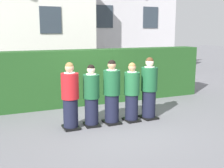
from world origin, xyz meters
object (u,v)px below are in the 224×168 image
(student_front_row_3, at_px, (132,94))
(student_in_red_blazer, at_px, (70,97))
(student_front_row_2, at_px, (112,94))
(student_front_row_1, at_px, (91,97))
(student_front_row_4, at_px, (149,90))

(student_front_row_3, bearing_deg, student_in_red_blazer, 178.06)
(student_front_row_2, xyz_separation_m, student_front_row_3, (0.57, -0.03, -0.05))
(student_front_row_1, bearing_deg, student_front_row_3, -2.81)
(student_front_row_1, bearing_deg, student_front_row_2, -2.47)
(student_front_row_2, bearing_deg, student_front_row_4, -0.53)
(student_front_row_2, height_order, student_front_row_3, student_front_row_2)
(student_in_red_blazer, relative_size, student_front_row_3, 1.05)
(student_front_row_1, xyz_separation_m, student_front_row_3, (1.12, -0.05, 0.00))
(student_front_row_1, height_order, student_front_row_3, student_front_row_3)
(student_in_red_blazer, height_order, student_front_row_4, student_front_row_4)
(student_front_row_1, distance_m, student_front_row_4, 1.66)
(student_front_row_4, bearing_deg, student_front_row_3, -177.79)
(student_in_red_blazer, bearing_deg, student_front_row_4, -0.92)
(student_front_row_2, relative_size, student_front_row_3, 1.06)
(student_in_red_blazer, relative_size, student_front_row_4, 0.98)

